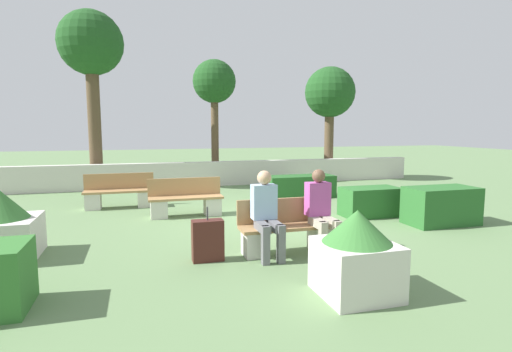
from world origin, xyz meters
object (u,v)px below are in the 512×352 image
object	(u,v)px
person_seated_woman	(266,210)
planter_corner_left	(356,254)
person_seated_man	(321,207)
tree_leftmost	(91,49)
bench_right_side	(186,202)
suitcase	(208,240)
tree_center_right	(330,95)
bench_front	(288,233)
bench_left_side	(119,195)
planter_corner_right	(0,227)
tree_center_left	(214,85)

from	to	relation	value
person_seated_woman	planter_corner_left	distance (m)	1.78
person_seated_man	tree_leftmost	distance (m)	10.05
bench_right_side	planter_corner_left	xyz separation A→B (m)	(1.45, -4.94, 0.19)
bench_right_side	suitcase	bearing A→B (deg)	-85.25
planter_corner_left	bench_right_side	bearing A→B (deg)	106.35
planter_corner_left	tree_center_right	size ratio (longest dim) A/B	0.24
bench_front	person_seated_man	xyz separation A→B (m)	(0.50, -0.13, 0.42)
tree_leftmost	bench_front	bearing A→B (deg)	-66.20
bench_right_side	person_seated_man	xyz separation A→B (m)	(1.78, -3.27, 0.42)
person_seated_woman	tree_leftmost	xyz separation A→B (m)	(-3.21, 8.36, 3.75)
bench_front	person_seated_woman	distance (m)	0.61
suitcase	tree_leftmost	xyz separation A→B (m)	(-2.31, 8.29, 4.18)
bench_left_side	suitcase	xyz separation A→B (m)	(1.45, -4.63, -0.01)
planter_corner_left	planter_corner_right	size ratio (longest dim) A/B	0.95
bench_front	bench_left_side	world-z (taller)	same
planter_corner_right	tree_center_left	world-z (taller)	tree_center_left
bench_right_side	planter_corner_right	bearing A→B (deg)	-138.40
bench_right_side	tree_center_left	xyz separation A→B (m)	(1.70, 5.45, 3.21)
planter_corner_right	tree_leftmost	distance (m)	8.36
planter_corner_right	tree_leftmost	xyz separation A→B (m)	(0.70, 7.31, 4.00)
bench_right_side	planter_corner_right	world-z (taller)	planter_corner_right
planter_corner_left	tree_leftmost	size ratio (longest dim) A/B	0.18
suitcase	tree_center_right	world-z (taller)	tree_center_right
planter_corner_right	tree_center_right	world-z (taller)	tree_center_right
tree_leftmost	tree_center_left	bearing A→B (deg)	5.08
planter_corner_left	tree_center_right	world-z (taller)	tree_center_right
bench_front	bench_left_side	bearing A→B (deg)	121.27
planter_corner_left	tree_center_right	xyz separation A→B (m)	(4.57, 9.85, 2.73)
bench_front	bench_right_side	distance (m)	3.39
bench_left_side	suitcase	bearing A→B (deg)	-81.77
bench_right_side	tree_leftmost	size ratio (longest dim) A/B	0.29
suitcase	bench_left_side	bearing A→B (deg)	107.40
planter_corner_right	tree_center_right	bearing A→B (deg)	38.23
bench_left_side	suitcase	size ratio (longest dim) A/B	2.05
person_seated_man	planter_corner_left	size ratio (longest dim) A/B	1.29
bench_left_side	tree_center_left	world-z (taller)	tree_center_left
bench_left_side	tree_center_left	bearing A→B (deg)	42.39
planter_corner_left	suitcase	world-z (taller)	planter_corner_left
bench_left_side	person_seated_woman	size ratio (longest dim) A/B	1.26
bench_right_side	suitcase	size ratio (longest dim) A/B	2.01
tree_leftmost	tree_center_right	size ratio (longest dim) A/B	1.33
person_seated_woman	tree_center_left	size ratio (longest dim) A/B	0.30
bench_left_side	planter_corner_left	size ratio (longest dim) A/B	1.63
planter_corner_left	tree_leftmost	bearing A→B (deg)	110.73
bench_left_side	bench_right_side	world-z (taller)	same
bench_front	tree_center_left	bearing A→B (deg)	87.22
bench_right_side	planter_corner_left	distance (m)	5.15
tree_center_left	bench_front	bearing A→B (deg)	-92.78
bench_left_side	tree_center_right	bearing A→B (deg)	15.75
bench_left_side	person_seated_woman	distance (m)	5.27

